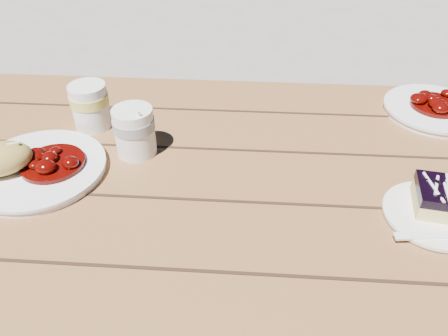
# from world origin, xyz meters

# --- Properties ---
(picnic_table) EXTENTS (2.00, 1.55, 0.75)m
(picnic_table) POSITION_xyz_m (0.00, -0.00, 0.59)
(picnic_table) COLOR brown
(picnic_table) RESTS_ON ground
(main_plate) EXTENTS (0.25, 0.25, 0.02)m
(main_plate) POSITION_xyz_m (-0.17, -0.02, 0.76)
(main_plate) COLOR white
(main_plate) RESTS_ON picnic_table
(goulash_stew) EXTENTS (0.12, 0.12, 0.04)m
(goulash_stew) POSITION_xyz_m (-0.14, -0.02, 0.79)
(goulash_stew) COLOR #4B0502
(goulash_stew) RESTS_ON main_plate
(bread_roll) EXTENTS (0.14, 0.12, 0.06)m
(bread_roll) POSITION_xyz_m (-0.22, -0.04, 0.80)
(bread_roll) COLOR #B99747
(bread_roll) RESTS_ON main_plate
(dessert_plate) EXTENTS (0.17, 0.17, 0.01)m
(dessert_plate) POSITION_xyz_m (0.56, -0.10, 0.76)
(dessert_plate) COLOR white
(dessert_plate) RESTS_ON picnic_table
(blueberry_cake) EXTENTS (0.10, 0.10, 0.05)m
(blueberry_cake) POSITION_xyz_m (0.57, -0.08, 0.78)
(blueberry_cake) COLOR #E8D27E
(blueberry_cake) RESTS_ON dessert_plate
(fork_dessert) EXTENTS (0.16, 0.04, 0.00)m
(fork_dessert) POSITION_xyz_m (0.54, -0.15, 0.76)
(fork_dessert) COLOR white
(fork_dessert) RESTS_ON dessert_plate
(coffee_cup) EXTENTS (0.08, 0.08, 0.10)m
(coffee_cup) POSITION_xyz_m (0.01, 0.06, 0.80)
(coffee_cup) COLOR white
(coffee_cup) RESTS_ON picnic_table
(second_plate) EXTENTS (0.23, 0.23, 0.02)m
(second_plate) POSITION_xyz_m (0.67, 0.27, 0.76)
(second_plate) COLOR white
(second_plate) RESTS_ON picnic_table
(second_stew) EXTENTS (0.12, 0.12, 0.04)m
(second_stew) POSITION_xyz_m (0.67, 0.27, 0.79)
(second_stew) COLOR #4B0502
(second_stew) RESTS_ON second_plate
(second_cup) EXTENTS (0.08, 0.08, 0.10)m
(second_cup) POSITION_xyz_m (-0.12, 0.15, 0.80)
(second_cup) COLOR white
(second_cup) RESTS_ON picnic_table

